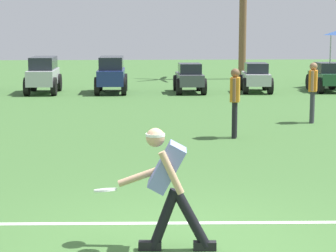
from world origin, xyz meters
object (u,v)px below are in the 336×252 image
parked_car_slot_c (43,74)px  frisbee_in_flight (105,190)px  parked_car_slot_g (327,77)px  parked_car_slot_d (111,73)px  parked_car_slot_e (189,78)px  teammate_midfield (235,96)px  frisbee_thrower (168,182)px  parked_car_slot_f (256,77)px  teammate_near_sideline (313,87)px

parked_car_slot_c → frisbee_in_flight: bearing=-79.6°
parked_car_slot_g → frisbee_in_flight: bearing=-113.7°
parked_car_slot_c → parked_car_slot_d: same height
parked_car_slot_d → parked_car_slot_g: (8.16, 0.13, -0.16)m
frisbee_in_flight → parked_car_slot_e: 17.10m
teammate_midfield → parked_car_slot_c: teammate_midfield is taller
frisbee_thrower → parked_car_slot_e: (1.59, 17.18, -0.22)m
frisbee_in_flight → parked_car_slot_d: size_ratio=0.14×
frisbee_in_flight → teammate_midfield: (2.54, 7.08, 0.30)m
parked_car_slot_c → parked_car_slot_f: (7.93, 0.05, -0.16)m
parked_car_slot_d → frisbee_in_flight: bearing=-88.0°
teammate_near_sideline → parked_car_slot_f: teammate_near_sideline is taller
teammate_midfield → parked_car_slot_d: 10.46m
frisbee_thrower → parked_car_slot_f: (4.11, 17.33, -0.22)m
frisbee_in_flight → parked_car_slot_d: bearing=92.0°
frisbee_in_flight → teammate_near_sideline: teammate_near_sideline is taller
parked_car_slot_e → parked_car_slot_g: bearing=2.7°
parked_car_slot_d → parked_car_slot_e: (2.90, -0.12, -0.16)m
frisbee_in_flight → parked_car_slot_e: parked_car_slot_e is taller
teammate_midfield → parked_car_slot_f: size_ratio=0.69×
parked_car_slot_e → parked_car_slot_f: bearing=3.3°
parked_car_slot_f → parked_car_slot_d: bearing=-179.7°
teammate_midfield → parked_car_slot_e: (-0.24, 9.85, -0.38)m
frisbee_in_flight → parked_car_slot_e: size_ratio=0.16×
frisbee_in_flight → parked_car_slot_e: bearing=82.3°
teammate_midfield → parked_car_slot_f: bearing=77.2°
teammate_near_sideline → parked_car_slot_g: 8.37m
teammate_near_sideline → parked_car_slot_c: bearing=135.8°
frisbee_thrower → teammate_near_sideline: size_ratio=0.89×
teammate_near_sideline → parked_car_slot_f: bearing=90.5°
teammate_midfield → parked_car_slot_d: bearing=107.5°
parked_car_slot_g → parked_car_slot_f: bearing=-177.8°
frisbee_in_flight → parked_car_slot_c: parked_car_slot_c is taller
teammate_near_sideline → parked_car_slot_d: bearing=125.1°
teammate_near_sideline → teammate_midfield: size_ratio=1.00×
frisbee_thrower → teammate_midfield: size_ratio=0.89×
parked_car_slot_f → parked_car_slot_g: bearing=2.2°
parked_car_slot_c → parked_car_slot_f: 7.94m
parked_car_slot_c → parked_car_slot_f: parked_car_slot_c is taller
parked_car_slot_c → parked_car_slot_d: bearing=0.5°
parked_car_slot_f → frisbee_thrower: bearing=-103.3°
frisbee_in_flight → parked_car_slot_c: (-3.11, 17.04, 0.08)m
parked_car_slot_f → parked_car_slot_g: size_ratio=1.03×
parked_car_slot_d → parked_car_slot_c: bearing=-179.5°
parked_car_slot_c → parked_car_slot_d: (2.51, 0.02, 0.00)m
frisbee_in_flight → parked_car_slot_f: bearing=74.2°
teammate_midfield → parked_car_slot_e: size_ratio=0.70×
frisbee_thrower → parked_car_slot_g: bearing=68.6°
frisbee_in_flight → teammate_midfield: bearing=70.3°
parked_car_slot_c → parked_car_slot_g: 10.67m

